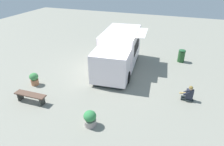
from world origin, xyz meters
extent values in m
plane|color=gray|center=(0.00, 0.00, 0.00)|extent=(40.00, 40.00, 0.00)
cube|color=white|center=(-0.28, 2.16, 1.30)|extent=(2.53, 4.08, 2.21)
cube|color=white|center=(-0.03, -0.61, 1.07)|extent=(2.25, 1.85, 1.74)
cube|color=black|center=(0.04, -1.42, 1.38)|extent=(1.75, 0.19, 0.66)
cube|color=black|center=(0.82, 2.26, 1.44)|extent=(0.22, 2.14, 0.77)
cube|color=white|center=(1.11, 2.29, 2.37)|extent=(0.81, 2.38, 0.03)
cube|color=#24292A|center=(-0.21, 1.33, 0.10)|extent=(2.22, 5.42, 0.20)
cylinder|color=black|center=(-1.03, -0.48, 0.36)|extent=(0.29, 0.75, 0.73)
cylinder|color=black|center=(0.93, -0.30, 0.36)|extent=(0.29, 0.75, 0.73)
cylinder|color=black|center=(-1.33, 2.76, 0.36)|extent=(0.29, 0.75, 0.73)
cylinder|color=black|center=(0.64, 2.94, 0.36)|extent=(0.29, 0.75, 0.73)
ellipsoid|color=black|center=(4.42, -0.94, 0.05)|extent=(0.54, 0.46, 0.10)
cube|color=black|center=(4.22, -0.83, 0.06)|extent=(0.36, 0.13, 0.11)
cube|color=black|center=(4.21, -1.03, 0.06)|extent=(0.36, 0.13, 0.11)
cube|color=#2A2E3B|center=(4.42, -0.94, 0.37)|extent=(0.37, 0.24, 0.53)
sphere|color=#DCAC81|center=(4.42, -0.94, 0.73)|extent=(0.20, 0.20, 0.20)
sphere|color=olive|center=(4.42, -0.94, 0.76)|extent=(0.20, 0.20, 0.20)
cube|color=#2A2E3B|center=(4.28, -0.83, 0.44)|extent=(0.35, 0.11, 0.28)
cube|color=#2A2E3B|center=(4.27, -1.05, 0.44)|extent=(0.35, 0.11, 0.28)
cylinder|color=tan|center=(4.11, -0.93, 0.37)|extent=(0.38, 0.17, 0.09)
cube|color=#5BAA47|center=(4.11, -0.93, 0.38)|extent=(0.31, 0.12, 0.02)
cylinder|color=#B5734D|center=(-4.15, -2.35, 0.17)|extent=(0.43, 0.43, 0.35)
torus|color=#B66D4F|center=(-4.15, -2.35, 0.33)|extent=(0.46, 0.46, 0.04)
ellipsoid|color=#40894A|center=(-4.15, -2.35, 0.54)|extent=(0.51, 0.51, 0.43)
sphere|color=white|center=(-4.14, -2.56, 0.57)|extent=(0.08, 0.08, 0.08)
sphere|color=white|center=(-3.97, -2.30, 0.64)|extent=(0.08, 0.08, 0.08)
sphere|color=white|center=(-4.14, -2.15, 0.62)|extent=(0.09, 0.09, 0.09)
sphere|color=white|center=(-4.06, -2.16, 0.58)|extent=(0.07, 0.07, 0.07)
sphere|color=white|center=(-4.30, -2.20, 0.58)|extent=(0.06, 0.06, 0.06)
sphere|color=white|center=(-4.30, -2.27, 0.66)|extent=(0.09, 0.09, 0.09)
cylinder|color=#9F918E|center=(0.39, -4.34, 0.15)|extent=(0.51, 0.51, 0.31)
torus|color=#9C9587|center=(0.39, -4.34, 0.29)|extent=(0.54, 0.54, 0.04)
ellipsoid|color=#36884A|center=(0.39, -4.34, 0.51)|extent=(0.55, 0.55, 0.47)
sphere|color=#A8539B|center=(0.50, -4.16, 0.59)|extent=(0.07, 0.07, 0.07)
sphere|color=#A956B1|center=(0.61, -4.33, 0.58)|extent=(0.07, 0.07, 0.07)
sphere|color=#AC56A2|center=(0.23, -4.20, 0.60)|extent=(0.06, 0.06, 0.06)
cube|color=brown|center=(-3.18, -3.83, 0.47)|extent=(1.69, 0.43, 0.06)
cube|color=#272926|center=(-2.50, -3.81, 0.22)|extent=(0.09, 0.34, 0.44)
cube|color=#272926|center=(-3.85, -3.84, 0.22)|extent=(0.09, 0.34, 0.44)
cylinder|color=#255228|center=(3.81, 3.95, 0.42)|extent=(0.48, 0.48, 0.83)
ellipsoid|color=#1F542E|center=(3.81, 3.95, 0.88)|extent=(0.49, 0.49, 0.11)
camera|label=1|loc=(3.46, -10.11, 6.05)|focal=31.29mm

